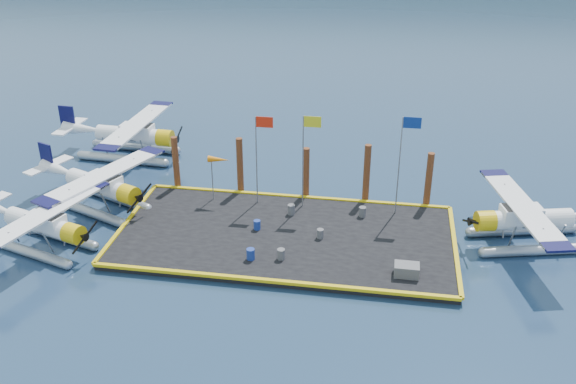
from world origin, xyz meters
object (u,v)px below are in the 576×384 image
Objects in this scene: seaplane_b at (101,188)px; piling_3 at (367,175)px; crate at (407,270)px; piling_2 at (306,175)px; flagpole_blue at (404,151)px; piling_0 at (176,164)px; drum_1 at (281,254)px; drum_3 at (251,254)px; drum_5 at (291,209)px; flagpole_yellow at (306,148)px; flagpole_red at (259,146)px; piling_4 at (428,182)px; seaplane_c at (133,138)px; piling_1 at (240,167)px; drum_0 at (257,225)px; windsock at (218,161)px; drum_4 at (362,212)px; seaplane_a at (43,227)px; drum_2 at (320,234)px; seaplane_d at (526,222)px.

piling_3 is (17.00, 3.43, 0.60)m from seaplane_b.
crate is 0.35× the size of piling_2.
piling_0 is at bearing 173.99° from flagpole_blue.
drum_3 reaches higher than drum_1.
flagpole_yellow is at bearing 59.28° from drum_5.
flagpole_red is 1.50× the size of piling_4.
flagpole_yellow is at bearing 0.00° from flagpole_red.
drum_3 is 0.16× the size of piling_4.
piling_2 is 0.88× the size of piling_3.
piling_0 is at bearing 49.02° from seaplane_c.
piling_1 is (-4.70, 1.60, -2.41)m from flagpole_yellow.
drum_0 is 0.15× the size of piling_0.
drum_5 is at bearing -14.09° from windsock.
seaplane_b is at bearing -177.32° from drum_5.
piling_0 is (-12.95, 2.39, 1.28)m from drum_4.
crate is 8.87m from piling_4.
piling_1 is 1.05× the size of piling_4.
piling_2 reaches higher than drum_3.
flagpole_yellow is (14.45, 7.07, 3.05)m from seaplane_a.
piling_0 is (-10.62, 5.49, 1.32)m from drum_2.
flagpole_yellow reaches higher than drum_2.
drum_3 is 0.16× the size of piling_0.
piling_0 reaches higher than seaplane_c.
drum_5 is (-2.16, 2.64, 0.04)m from drum_2.
flagpole_red is 7.33m from piling_3.
piling_0 reaches higher than crate.
seaplane_c is at bearing 136.42° from drum_1.
flagpole_yellow is 1.99× the size of windsock.
piling_0 is at bearing 153.26° from seaplane_b.
crate is at bearing -66.41° from drum_4.
drum_4 is 0.17× the size of piling_2.
flagpole_blue is 1.62× the size of piling_0.
flagpole_blue is (-0.49, 7.08, 3.95)m from crate.
drum_2 is 3.87m from drum_4.
crate is 0.33× the size of piling_0.
piling_3 is at bearing 143.93° from flagpole_blue.
seaplane_d is at bearing -7.59° from drum_4.
drum_3 is 8.13m from flagpole_yellow.
flagpole_blue reaches higher than piling_2.
drum_5 is (1.42, 5.61, -0.00)m from drum_3.
drum_5 is 9.02m from piling_0.
piling_2 is at bearing 29.80° from flagpole_red.
seaplane_d is at bearing 17.11° from drum_3.
piling_2 is (-6.69, 8.68, 1.17)m from crate.
drum_4 is (16.94, 1.04, -0.83)m from seaplane_b.
piling_1 is at bearing 64.72° from seaplane_d.
drum_1 is at bearing -117.70° from piling_3.
seaplane_b is at bearing -176.13° from seaplane_a.
piling_1 is (4.50, 0.00, 0.10)m from piling_0.
drum_5 is at bearing 129.32° from drum_2.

